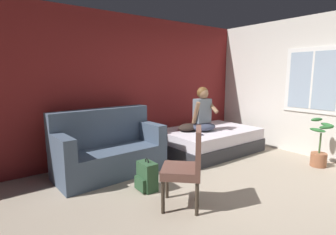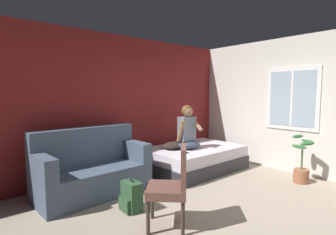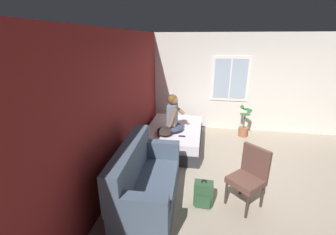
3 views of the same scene
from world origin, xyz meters
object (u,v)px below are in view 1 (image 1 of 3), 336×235
person_seated (203,113)px  backpack (147,177)px  side_chair (187,165)px  potted_plant (319,150)px  couch (108,150)px  cell_phone (200,134)px  throw_pillow (188,127)px  bed (209,141)px

person_seated → backpack: 2.08m
side_chair → potted_plant: bearing=-6.9°
couch → side_chair: 1.64m
side_chair → couch: bearing=100.0°
cell_phone → backpack: bearing=16.3°
person_seated → potted_plant: person_seated is taller
throw_pillow → couch: bearing=-180.0°
backpack → potted_plant: potted_plant is taller
cell_phone → throw_pillow: bearing=-101.0°
cell_phone → bed: bearing=-156.3°
throw_pillow → cell_phone: throw_pillow is taller
side_chair → person_seated: bearing=40.7°
backpack → bed: bearing=20.7°
side_chair → cell_phone: (1.39, 1.21, -0.05)m
couch → backpack: bearing=-81.1°
person_seated → cell_phone: 0.52m
person_seated → cell_phone: person_seated is taller
person_seated → backpack: person_seated is taller
bed → side_chair: 2.41m
backpack → throw_pillow: (1.59, 0.92, 0.36)m
bed → person_seated: 0.63m
bed → couch: 2.19m
bed → backpack: bearing=-159.3°
potted_plant → couch: bearing=147.5°
couch → bed: bearing=-4.1°
bed → person_seated: size_ratio=2.30×
couch → side_chair: size_ratio=1.77×
side_chair → cell_phone: size_ratio=6.81×
bed → cell_phone: cell_phone is taller
side_chair → person_seated: 2.25m
backpack → potted_plant: (2.92, -1.02, 0.11)m
throw_pillow → cell_phone: 0.41m
person_seated → potted_plant: bearing=-58.6°
bed → potted_plant: 2.00m
couch → side_chair: bearing=-80.0°
potted_plant → bed: bearing=116.3°
bed → potted_plant: potted_plant is taller
person_seated → throw_pillow: person_seated is taller
couch → side_chair: (0.28, -1.61, 0.14)m
side_chair → backpack: size_ratio=2.14×
person_seated → throw_pillow: 0.41m
person_seated → backpack: bearing=-157.3°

